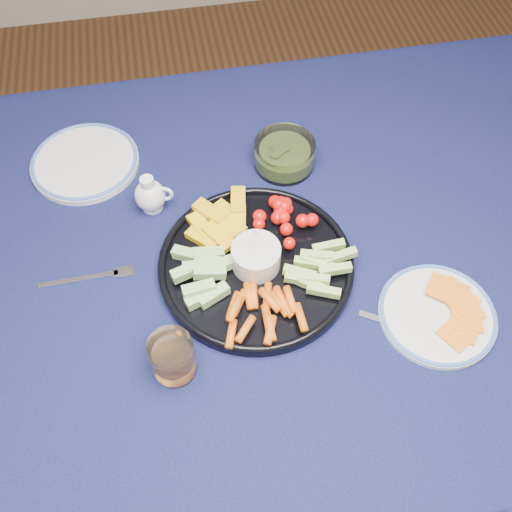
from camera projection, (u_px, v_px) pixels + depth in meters
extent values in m
plane|color=brown|center=(282.00, 385.00, 1.71)|extent=(4.00, 4.00, 0.00)
cylinder|color=#50321A|center=(2.00, 241.00, 1.58)|extent=(0.07, 0.07, 0.70)
cylinder|color=#50321A|center=(489.00, 171.00, 1.73)|extent=(0.07, 0.07, 0.70)
cube|color=#50321A|center=(296.00, 247.00, 1.12)|extent=(1.60, 1.00, 0.04)
cube|color=black|center=(297.00, 240.00, 1.10)|extent=(1.66, 1.06, 0.01)
cube|color=black|center=(249.00, 114.00, 1.51)|extent=(1.66, 0.01, 0.30)
cylinder|color=black|center=(256.00, 266.00, 1.05)|extent=(0.36, 0.36, 0.02)
torus|color=black|center=(256.00, 263.00, 1.04)|extent=(0.36, 0.36, 0.01)
cylinder|color=silver|center=(256.00, 257.00, 1.03)|extent=(0.09, 0.09, 0.05)
cylinder|color=silver|center=(256.00, 250.00, 1.01)|extent=(0.08, 0.08, 0.01)
cylinder|color=white|center=(153.00, 206.00, 1.14)|extent=(0.04, 0.04, 0.01)
ellipsoid|color=white|center=(150.00, 196.00, 1.11)|extent=(0.06, 0.06, 0.07)
cylinder|color=white|center=(147.00, 184.00, 1.08)|extent=(0.03, 0.03, 0.03)
torus|color=white|center=(164.00, 194.00, 1.11)|extent=(0.04, 0.02, 0.04)
torus|color=#4569C2|center=(148.00, 188.00, 1.09)|extent=(0.03, 0.03, 0.00)
cylinder|color=silver|center=(284.00, 154.00, 1.18)|extent=(0.13, 0.13, 0.06)
cylinder|color=#587120|center=(284.00, 158.00, 1.19)|extent=(0.11, 0.11, 0.03)
cylinder|color=silver|center=(437.00, 315.00, 1.00)|extent=(0.21, 0.21, 0.01)
torus|color=#4569C2|center=(438.00, 313.00, 0.99)|extent=(0.20, 0.20, 0.01)
cylinder|color=silver|center=(173.00, 357.00, 0.91)|extent=(0.07, 0.07, 0.09)
cylinder|color=orange|center=(174.00, 362.00, 0.93)|extent=(0.06, 0.06, 0.05)
cube|color=silver|center=(79.00, 279.00, 1.04)|extent=(0.14, 0.01, 0.00)
cube|color=silver|center=(124.00, 272.00, 1.05)|extent=(0.04, 0.02, 0.00)
cube|color=silver|center=(402.00, 327.00, 0.99)|extent=(0.14, 0.09, 0.00)
cube|color=silver|center=(453.00, 343.00, 0.97)|extent=(0.05, 0.04, 0.00)
cylinder|color=silver|center=(85.00, 163.00, 1.20)|extent=(0.23, 0.23, 0.01)
torus|color=#4569C2|center=(84.00, 160.00, 1.19)|extent=(0.22, 0.22, 0.01)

